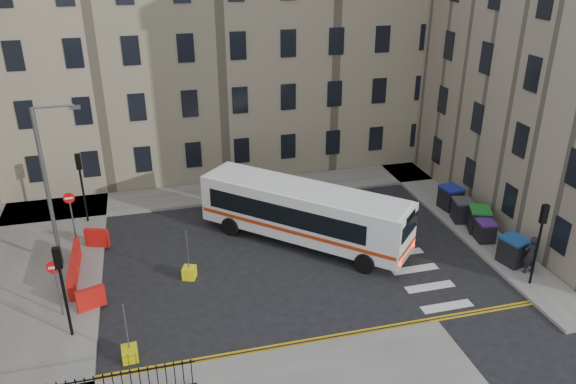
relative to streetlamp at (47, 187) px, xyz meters
name	(u,v)px	position (x,y,z in m)	size (l,w,h in m)	color
ground	(321,252)	(13.00, -2.00, -4.34)	(120.00, 120.00, 0.00)	black
pavement_north	(189,196)	(7.00, 6.60, -4.26)	(36.00, 3.20, 0.15)	slate
pavement_east	(439,200)	(22.00, 2.00, -4.26)	(2.40, 26.00, 0.15)	slate
pavement_west	(38,278)	(-1.00, -1.00, -4.26)	(6.00, 22.00, 0.15)	slate
terrace_north	(155,41)	(6.00, 13.50, 4.28)	(38.30, 10.80, 17.20)	gray
traffic_light_east	(540,232)	(21.60, -7.50, -1.47)	(0.28, 0.22, 4.10)	black
traffic_light_nw	(81,177)	(1.00, 4.50, -1.47)	(0.28, 0.22, 4.10)	black
traffic_light_sw	(61,279)	(1.00, -6.00, -1.47)	(0.28, 0.22, 4.10)	black
streetlamp	(47,187)	(0.00, 0.00, 0.00)	(0.50, 0.22, 8.14)	#595B5E
no_entry_north	(70,206)	(0.50, 2.50, -2.26)	(0.60, 0.08, 3.00)	#595B5E
no_entry_south	(56,277)	(0.50, -4.50, -2.26)	(0.60, 0.08, 3.00)	#595B5E
roadworks_barriers	(82,267)	(1.16, -1.50, -3.69)	(1.66, 6.26, 1.00)	red
bus	(304,211)	(12.41, -0.70, -2.53)	(10.07, 9.79, 3.12)	white
wheelie_bin_a	(514,250)	(21.86, -5.69, -3.48)	(1.39, 1.51, 1.41)	black
wheelie_bin_b	(485,231)	(21.79, -3.31, -3.61)	(1.04, 1.15, 1.14)	black
wheelie_bin_c	(479,219)	(22.07, -2.24, -3.50)	(1.46, 1.55, 1.37)	black
wheelie_bin_d	(462,210)	(21.81, -0.91, -3.53)	(1.25, 1.37, 1.30)	black
wheelie_bin_e	(450,198)	(21.98, 0.70, -3.49)	(1.25, 1.38, 1.38)	black
pedestrian	(531,255)	(22.07, -6.64, -3.21)	(0.71, 0.47, 1.95)	black
bollard_yellow	(189,273)	(6.10, -2.76, -4.04)	(0.60, 0.60, 0.60)	yellow
bollard_chevron	(130,354)	(3.30, -7.99, -4.04)	(0.60, 0.60, 0.60)	#CAC10B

